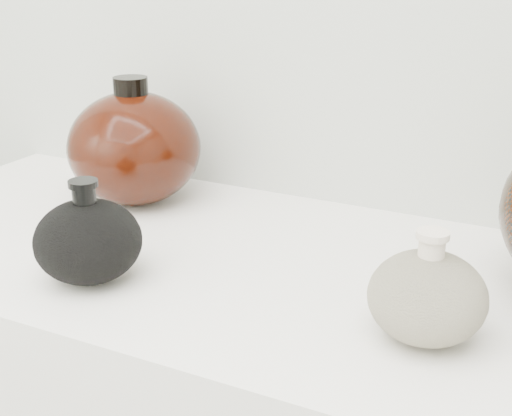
% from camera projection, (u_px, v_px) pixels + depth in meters
% --- Properties ---
extents(black_gourd_vase, '(0.15, 0.15, 0.12)m').
position_uv_depth(black_gourd_vase, '(88.00, 240.00, 0.83)').
color(black_gourd_vase, black).
rests_on(black_gourd_vase, display_counter).
extents(cream_gourd_vase, '(0.15, 0.15, 0.12)m').
position_uv_depth(cream_gourd_vase, '(427.00, 296.00, 0.71)').
color(cream_gourd_vase, beige).
rests_on(cream_gourd_vase, display_counter).
extents(left_round_pot, '(0.23, 0.23, 0.19)m').
position_uv_depth(left_round_pot, '(134.00, 147.00, 1.08)').
color(left_round_pot, black).
rests_on(left_round_pot, display_counter).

